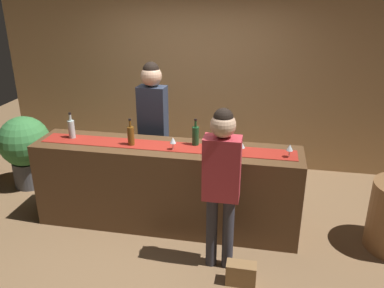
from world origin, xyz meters
name	(u,v)px	position (x,y,z in m)	size (l,w,h in m)	color
ground_plane	(168,223)	(0.00, 0.00, 0.00)	(10.00, 10.00, 0.00)	brown
back_wall	(197,69)	(0.00, 1.90, 1.45)	(6.00, 0.12, 2.90)	tan
bar_counter	(167,186)	(0.00, 0.00, 0.49)	(2.95, 0.60, 0.98)	#543821
counter_runner_cloth	(166,146)	(0.00, 0.00, 0.99)	(2.80, 0.28, 0.01)	maroon
wine_bottle_clear	(72,129)	(-1.11, 0.04, 1.10)	(0.07, 0.07, 0.30)	#B2C6C1
wine_bottle_amber	(131,135)	(-0.38, -0.04, 1.10)	(0.07, 0.07, 0.30)	brown
wine_bottle_green	(195,136)	(0.31, 0.10, 1.10)	(0.07, 0.07, 0.30)	#194723
wine_glass_near_customer	(242,145)	(0.83, -0.07, 1.09)	(0.07, 0.07, 0.14)	silver
wine_glass_mid_counter	(290,148)	(1.31, -0.05, 1.09)	(0.07, 0.07, 0.14)	silver
wine_glass_far_end	(173,141)	(0.10, -0.08, 1.09)	(0.07, 0.07, 0.14)	silver
bartender	(153,117)	(-0.31, 0.58, 1.12)	(0.35, 0.25, 1.79)	#26262B
customer_sipping	(222,175)	(0.69, -0.62, 1.00)	(0.34, 0.23, 1.64)	#33333D
potted_plant_tall	(25,147)	(-2.12, 0.58, 0.58)	(0.68, 0.68, 1.00)	#4C4C51
handbag	(241,274)	(0.93, -0.85, 0.11)	(0.28, 0.14, 0.22)	olive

